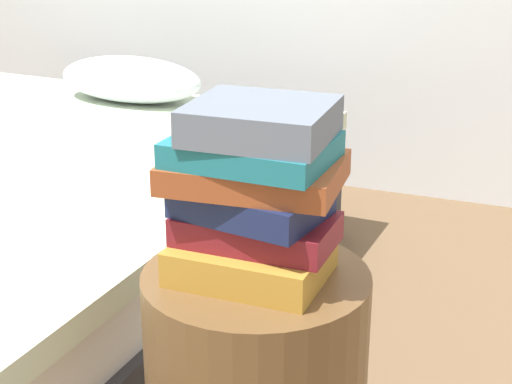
# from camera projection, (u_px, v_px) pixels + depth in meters

# --- Properties ---
(book_ochre) EXTENTS (0.26, 0.20, 0.06)m
(book_ochre) POSITION_uv_depth(u_px,v_px,m) (251.00, 260.00, 1.43)
(book_ochre) COLOR #B7842D
(book_ochre) RESTS_ON side_table
(book_maroon) EXTENTS (0.27, 0.15, 0.05)m
(book_maroon) POSITION_uv_depth(u_px,v_px,m) (255.00, 228.00, 1.42)
(book_maroon) COLOR maroon
(book_maroon) RESTS_ON book_ochre
(book_navy) EXTENTS (0.27, 0.21, 0.05)m
(book_navy) POSITION_uv_depth(u_px,v_px,m) (252.00, 200.00, 1.40)
(book_navy) COLOR #19234C
(book_navy) RESTS_ON book_maroon
(book_rust) EXTENTS (0.31, 0.23, 0.05)m
(book_rust) POSITION_uv_depth(u_px,v_px,m) (254.00, 172.00, 1.39)
(book_rust) COLOR #994723
(book_rust) RESTS_ON book_navy
(book_teal) EXTENTS (0.27, 0.21, 0.04)m
(book_teal) POSITION_uv_depth(u_px,v_px,m) (253.00, 149.00, 1.37)
(book_teal) COLOR #1E727F
(book_teal) RESTS_ON book_rust
(book_slate) EXTENTS (0.24, 0.21, 0.06)m
(book_slate) POSITION_uv_depth(u_px,v_px,m) (260.00, 121.00, 1.34)
(book_slate) COLOR slate
(book_slate) RESTS_ON book_teal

